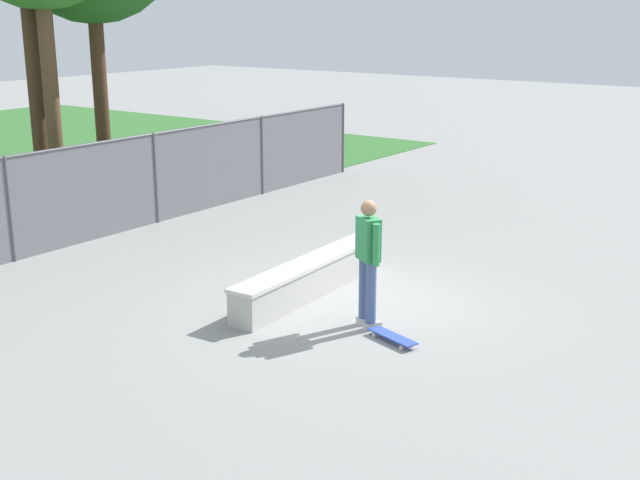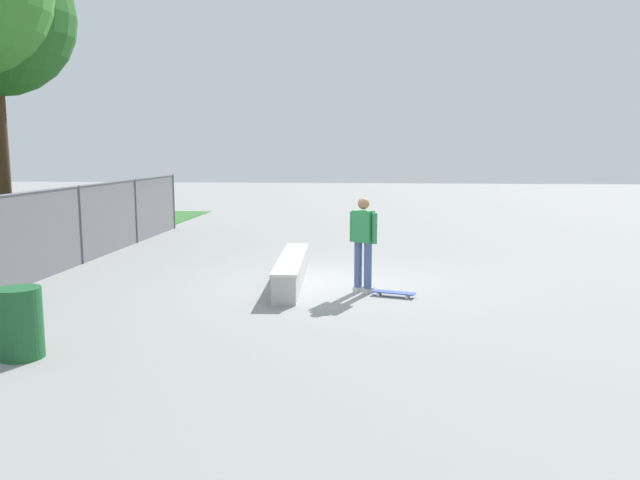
{
  "view_description": "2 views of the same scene",
  "coord_description": "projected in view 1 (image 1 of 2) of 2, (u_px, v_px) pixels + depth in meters",
  "views": [
    {
      "loc": [
        -10.0,
        -6.47,
        4.3
      ],
      "look_at": [
        0.13,
        0.81,
        0.84
      ],
      "focal_mm": 46.72,
      "sensor_mm": 36.0,
      "label": 1
    },
    {
      "loc": [
        -12.27,
        -0.81,
        2.68
      ],
      "look_at": [
        -0.48,
        0.22,
        0.97
      ],
      "focal_mm": 34.58,
      "sensor_mm": 36.0,
      "label": 2
    }
  ],
  "objects": [
    {
      "name": "concrete_ledge",
      "position": [
        311.0,
        277.0,
        12.97
      ],
      "size": [
        3.7,
        0.67,
        0.56
      ],
      "color": "#B7B5AD",
      "rests_on": "ground"
    },
    {
      "name": "chainlink_fence",
      "position": [
        88.0,
        188.0,
        15.8
      ],
      "size": [
        17.29,
        0.07,
        1.88
      ],
      "color": "#4C4C51",
      "rests_on": "ground"
    },
    {
      "name": "skateboarder",
      "position": [
        368.0,
        258.0,
        11.43
      ],
      "size": [
        0.42,
        0.52,
        1.82
      ],
      "color": "beige",
      "rests_on": "ground"
    },
    {
      "name": "skateboard",
      "position": [
        392.0,
        337.0,
        11.14
      ],
      "size": [
        0.43,
        0.82,
        0.09
      ],
      "color": "#334CB2",
      "rests_on": "ground"
    },
    {
      "name": "ground_plane",
      "position": [
        358.0,
        303.0,
        12.61
      ],
      "size": [
        80.0,
        80.0,
        0.0
      ],
      "primitive_type": "plane",
      "color": "gray"
    }
  ]
}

